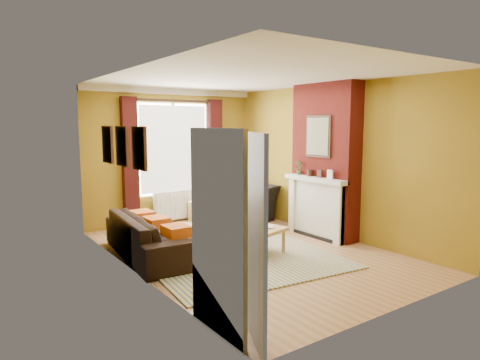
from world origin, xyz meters
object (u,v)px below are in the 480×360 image
at_px(sofa, 151,236).
at_px(wicker_stool, 196,211).
at_px(coffee_table, 244,227).
at_px(armchair, 245,204).
at_px(floor_lamp, 242,162).

relative_size(sofa, wicker_stool, 5.14).
bearing_deg(coffee_table, armchair, 38.99).
bearing_deg(coffee_table, wicker_stool, 64.92).
xyz_separation_m(armchair, coffee_table, (-1.18, -1.64, 0.00)).
height_order(armchair, floor_lamp, floor_lamp).
bearing_deg(armchair, floor_lamp, -138.19).
relative_size(coffee_table, floor_lamp, 0.94).
height_order(armchair, wicker_stool, armchair).
bearing_deg(sofa, coffee_table, -108.62).
relative_size(sofa, armchair, 1.87).
bearing_deg(sofa, floor_lamp, -54.55).
relative_size(sofa, coffee_table, 1.55).
height_order(coffee_table, floor_lamp, floor_lamp).
bearing_deg(floor_lamp, wicker_stool, 180.00).
xyz_separation_m(wicker_stool, floor_lamp, (1.19, 0.00, 0.99)).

